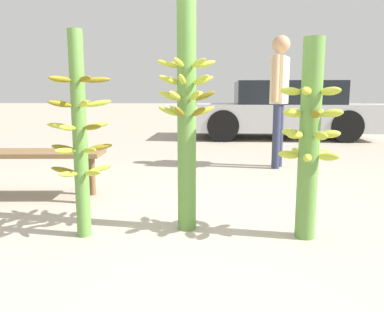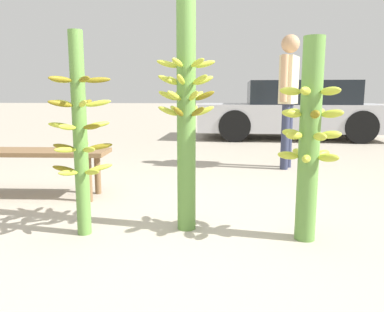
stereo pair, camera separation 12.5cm
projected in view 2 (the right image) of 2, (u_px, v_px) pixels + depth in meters
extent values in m
plane|color=#A89E8C|center=(189.00, 246.00, 2.42)|extent=(80.00, 80.00, 0.00)
cylinder|color=#5B8C3D|center=(80.00, 136.00, 2.53)|extent=(0.10, 0.10, 1.38)
ellipsoid|color=#ADB733|center=(83.00, 81.00, 2.59)|extent=(0.05, 0.18, 0.05)
ellipsoid|color=#ADB733|center=(61.00, 80.00, 2.51)|extent=(0.18, 0.08, 0.05)
ellipsoid|color=#736414|center=(60.00, 79.00, 2.36)|extent=(0.12, 0.17, 0.05)
ellipsoid|color=#736414|center=(84.00, 79.00, 2.36)|extent=(0.14, 0.16, 0.05)
ellipsoid|color=#736414|center=(98.00, 80.00, 2.50)|extent=(0.18, 0.10, 0.05)
ellipsoid|color=#ADB733|center=(83.00, 104.00, 2.38)|extent=(0.13, 0.17, 0.07)
ellipsoid|color=#ADB733|center=(98.00, 103.00, 2.51)|extent=(0.18, 0.08, 0.07)
ellipsoid|color=#736414|center=(87.00, 103.00, 2.62)|extent=(0.04, 0.18, 0.07)
ellipsoid|color=#ADB733|center=(64.00, 103.00, 2.55)|extent=(0.18, 0.10, 0.07)
ellipsoid|color=#736414|center=(60.00, 104.00, 2.40)|extent=(0.14, 0.16, 0.07)
ellipsoid|color=#ADB733|center=(98.00, 125.00, 2.59)|extent=(0.16, 0.14, 0.06)
ellipsoid|color=#ADB733|center=(80.00, 124.00, 2.64)|extent=(0.10, 0.18, 0.06)
ellipsoid|color=#ADB733|center=(61.00, 126.00, 2.52)|extent=(0.18, 0.05, 0.06)
ellipsoid|color=#ADB733|center=(67.00, 127.00, 2.39)|extent=(0.08, 0.18, 0.06)
ellipsoid|color=#736414|center=(92.00, 127.00, 2.44)|extent=(0.17, 0.12, 0.06)
ellipsoid|color=#736414|center=(100.00, 147.00, 2.59)|extent=(0.17, 0.11, 0.06)
ellipsoid|color=#ADB733|center=(85.00, 145.00, 2.67)|extent=(0.06, 0.18, 0.06)
ellipsoid|color=#736414|center=(64.00, 147.00, 2.57)|extent=(0.18, 0.06, 0.06)
ellipsoid|color=#ADB733|center=(65.00, 150.00, 2.43)|extent=(0.11, 0.17, 0.06)
ellipsoid|color=#ADB733|center=(89.00, 150.00, 2.44)|extent=(0.15, 0.15, 0.06)
ellipsoid|color=#ADB733|center=(100.00, 168.00, 2.62)|extent=(0.17, 0.13, 0.07)
ellipsoid|color=#ADB733|center=(84.00, 166.00, 2.69)|extent=(0.08, 0.18, 0.07)
ellipsoid|color=#736414|center=(64.00, 169.00, 2.58)|extent=(0.18, 0.04, 0.07)
ellipsoid|color=#ADB733|center=(68.00, 173.00, 2.45)|extent=(0.10, 0.18, 0.07)
ellipsoid|color=#ADB733|center=(92.00, 172.00, 2.48)|extent=(0.16, 0.14, 0.07)
cylinder|color=#5B8C3D|center=(186.00, 119.00, 2.61)|extent=(0.13, 0.13, 1.61)
ellipsoid|color=#ADB733|center=(176.00, 65.00, 2.65)|extent=(0.13, 0.14, 0.07)
ellipsoid|color=#ADB733|center=(167.00, 64.00, 2.54)|extent=(0.15, 0.07, 0.07)
ellipsoid|color=#ADB733|center=(178.00, 63.00, 2.43)|extent=(0.08, 0.15, 0.07)
ellipsoid|color=#ADB733|center=(198.00, 63.00, 2.44)|extent=(0.13, 0.14, 0.07)
ellipsoid|color=#ADB733|center=(205.00, 64.00, 2.56)|extent=(0.15, 0.07, 0.07)
ellipsoid|color=#736414|center=(194.00, 65.00, 2.67)|extent=(0.08, 0.15, 0.07)
ellipsoid|color=#ADB733|center=(191.00, 81.00, 2.69)|extent=(0.06, 0.15, 0.09)
ellipsoid|color=#ADB733|center=(174.00, 81.00, 2.66)|extent=(0.14, 0.12, 0.09)
ellipsoid|color=#ADB733|center=(168.00, 80.00, 2.53)|extent=(0.15, 0.09, 0.09)
ellipsoid|color=#ADB733|center=(181.00, 80.00, 2.44)|extent=(0.06, 0.15, 0.09)
ellipsoid|color=#ADB733|center=(200.00, 80.00, 2.48)|extent=(0.14, 0.12, 0.09)
ellipsoid|color=#ADB733|center=(204.00, 80.00, 2.60)|extent=(0.15, 0.09, 0.09)
ellipsoid|color=#ADB733|center=(197.00, 96.00, 2.68)|extent=(0.11, 0.14, 0.09)
ellipsoid|color=#ADB733|center=(180.00, 96.00, 2.70)|extent=(0.10, 0.15, 0.09)
ellipsoid|color=#ADB733|center=(168.00, 96.00, 2.60)|extent=(0.15, 0.04, 0.09)
ellipsoid|color=#ADB733|center=(174.00, 96.00, 2.48)|extent=(0.11, 0.14, 0.09)
ellipsoid|color=#ADB733|center=(193.00, 96.00, 2.47)|extent=(0.10, 0.15, 0.09)
ellipsoid|color=#736414|center=(205.00, 96.00, 2.57)|extent=(0.15, 0.04, 0.09)
ellipsoid|color=#736414|center=(198.00, 112.00, 2.50)|extent=(0.13, 0.13, 0.09)
ellipsoid|color=#ADB733|center=(204.00, 111.00, 2.62)|extent=(0.15, 0.07, 0.09)
ellipsoid|color=#ADB733|center=(193.00, 110.00, 2.72)|extent=(0.08, 0.15, 0.09)
ellipsoid|color=#ADB733|center=(176.00, 110.00, 2.70)|extent=(0.13, 0.13, 0.09)
ellipsoid|color=#ADB733|center=(168.00, 111.00, 2.59)|extent=(0.15, 0.07, 0.09)
ellipsoid|color=#736414|center=(179.00, 112.00, 2.48)|extent=(0.08, 0.15, 0.09)
cylinder|color=#5B8C3D|center=(309.00, 142.00, 2.43)|extent=(0.14, 0.14, 1.33)
ellipsoid|color=#ADB733|center=(331.00, 91.00, 2.28)|extent=(0.13, 0.14, 0.06)
ellipsoid|color=#736414|center=(329.00, 91.00, 2.42)|extent=(0.15, 0.11, 0.06)
ellipsoid|color=#736414|center=(305.00, 91.00, 2.51)|extent=(0.07, 0.15, 0.06)
ellipsoid|color=#ADB733|center=(290.00, 91.00, 2.41)|extent=(0.15, 0.08, 0.06)
ellipsoid|color=#ADB733|center=(306.00, 91.00, 2.27)|extent=(0.11, 0.15, 0.06)
ellipsoid|color=#ADB733|center=(319.00, 113.00, 2.50)|extent=(0.13, 0.14, 0.07)
ellipsoid|color=#ADB733|center=(296.00, 112.00, 2.51)|extent=(0.12, 0.15, 0.07)
ellipsoid|color=#ADB733|center=(292.00, 113.00, 2.38)|extent=(0.15, 0.09, 0.07)
ellipsoid|color=#736414|center=(315.00, 114.00, 2.27)|extent=(0.05, 0.14, 0.07)
ellipsoid|color=#ADB733|center=(333.00, 114.00, 2.35)|extent=(0.15, 0.10, 0.07)
ellipsoid|color=#ADB733|center=(331.00, 135.00, 2.41)|extent=(0.14, 0.06, 0.06)
ellipsoid|color=#ADB733|center=(313.00, 133.00, 2.54)|extent=(0.10, 0.15, 0.06)
ellipsoid|color=#ADB733|center=(291.00, 133.00, 2.51)|extent=(0.14, 0.13, 0.06)
ellipsoid|color=#ADB733|center=(294.00, 135.00, 2.36)|extent=(0.15, 0.12, 0.06)
ellipsoid|color=#ADB733|center=(320.00, 137.00, 2.30)|extent=(0.09, 0.15, 0.06)
ellipsoid|color=#ADB733|center=(329.00, 158.00, 2.36)|extent=(0.15, 0.12, 0.07)
ellipsoid|color=#ADB733|center=(322.00, 154.00, 2.51)|extent=(0.14, 0.13, 0.07)
ellipsoid|color=#ADB733|center=(298.00, 153.00, 2.57)|extent=(0.09, 0.15, 0.07)
ellipsoid|color=#ADB733|center=(288.00, 155.00, 2.46)|extent=(0.14, 0.05, 0.07)
ellipsoid|color=#ADB733|center=(306.00, 159.00, 2.33)|extent=(0.09, 0.15, 0.07)
cylinder|color=#2D334C|center=(285.00, 137.00, 4.84)|extent=(0.13, 0.13, 0.85)
cylinder|color=#2D334C|center=(288.00, 136.00, 4.98)|extent=(0.13, 0.13, 0.85)
cube|color=beige|center=(289.00, 80.00, 4.80)|extent=(0.30, 0.40, 0.60)
cylinder|color=tan|center=(284.00, 78.00, 4.60)|extent=(0.11, 0.11, 0.57)
cylinder|color=tan|center=(293.00, 80.00, 4.99)|extent=(0.11, 0.11, 0.57)
sphere|color=tan|center=(290.00, 44.00, 4.72)|extent=(0.23, 0.23, 0.23)
cube|color=brown|center=(26.00, 152.00, 3.52)|extent=(1.55, 0.48, 0.04)
cylinder|color=brown|center=(98.00, 173.00, 3.67)|extent=(0.06, 0.06, 0.41)
cylinder|color=brown|center=(89.00, 179.00, 3.39)|extent=(0.06, 0.06, 0.41)
cube|color=#B7B7BC|center=(291.00, 117.00, 8.34)|extent=(4.05, 1.81, 0.58)
cube|color=black|center=(299.00, 93.00, 8.23)|extent=(2.24, 1.65, 0.49)
cylinder|color=black|center=(235.00, 126.00, 7.70)|extent=(0.66, 0.21, 0.66)
cylinder|color=black|center=(234.00, 121.00, 9.28)|extent=(0.66, 0.21, 0.66)
cylinder|color=black|center=(361.00, 127.00, 7.44)|extent=(0.66, 0.21, 0.66)
cylinder|color=black|center=(338.00, 121.00, 9.01)|extent=(0.66, 0.21, 0.66)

